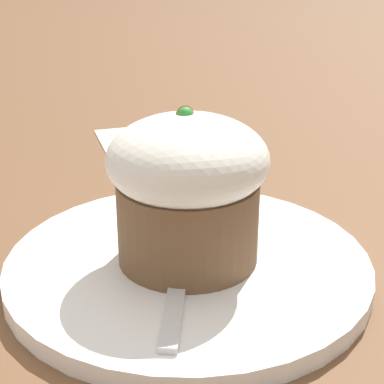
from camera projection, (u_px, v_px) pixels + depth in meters
name	position (u px, v px, depth m)	size (l,w,h in m)	color
ground_plane	(188.00, 275.00, 0.40)	(4.00, 4.00, 0.00)	brown
dessert_plate	(188.00, 266.00, 0.40)	(0.23, 0.23, 0.01)	white
carrot_cake	(192.00, 183.00, 0.38)	(0.10, 0.10, 0.10)	brown
spoon	(180.00, 267.00, 0.38)	(0.11, 0.06, 0.01)	silver
paper_napkin	(160.00, 145.00, 0.63)	(0.13, 0.12, 0.00)	white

